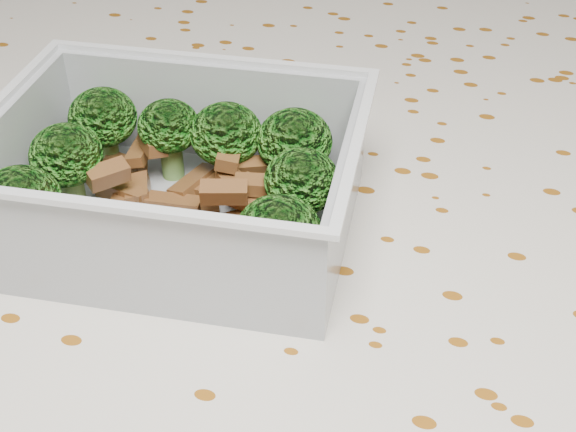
# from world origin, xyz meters

# --- Properties ---
(dining_table) EXTENTS (1.40, 0.90, 0.75)m
(dining_table) POSITION_xyz_m (0.00, 0.00, 0.67)
(dining_table) COLOR brown
(dining_table) RESTS_ON ground
(tablecloth) EXTENTS (1.46, 0.96, 0.19)m
(tablecloth) POSITION_xyz_m (0.00, 0.00, 0.72)
(tablecloth) COLOR beige
(tablecloth) RESTS_ON dining_table
(lunch_container) EXTENTS (0.19, 0.15, 0.06)m
(lunch_container) POSITION_xyz_m (-0.06, 0.01, 0.78)
(lunch_container) COLOR silver
(lunch_container) RESTS_ON tablecloth
(broccoli_florets) EXTENTS (0.16, 0.12, 0.05)m
(broccoli_florets) POSITION_xyz_m (-0.06, 0.02, 0.79)
(broccoli_florets) COLOR #608C3F
(broccoli_florets) RESTS_ON lunch_container
(meat_pile) EXTENTS (0.12, 0.07, 0.03)m
(meat_pile) POSITION_xyz_m (-0.06, 0.02, 0.77)
(meat_pile) COLOR brown
(meat_pile) RESTS_ON lunch_container
(sausage) EXTENTS (0.16, 0.05, 0.02)m
(sausage) POSITION_xyz_m (-0.05, -0.03, 0.78)
(sausage) COLOR #B84E1D
(sausage) RESTS_ON lunch_container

